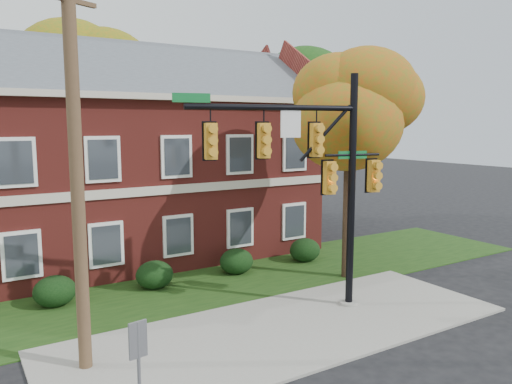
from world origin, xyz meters
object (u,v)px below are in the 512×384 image
tree_far_rear (93,77)px  traffic_signal (314,166)px  hedge_left (55,291)px  sign_post (139,363)px  hedge_far_right (305,250)px  hedge_center (155,275)px  hedge_right (236,261)px  utility_pole (77,175)px  apartment_building (110,149)px  tree_near_right (357,109)px  tree_right_rear (302,88)px

tree_far_rear → traffic_signal: size_ratio=1.50×
hedge_left → sign_post: 8.78m
hedge_far_right → traffic_signal: (-3.47, -4.92, 4.23)m
hedge_left → sign_post: bearing=-90.0°
hedge_center → sign_post: sign_post is taller
hedge_right → utility_pole: bearing=-145.0°
hedge_left → hedge_center: (3.50, 0.00, 0.00)m
hedge_center → traffic_signal: (3.53, -4.92, 4.23)m
apartment_building → tree_far_rear: tree_far_rear is taller
tree_far_rear → utility_pole: (-5.01, -18.11, -3.97)m
apartment_building → tree_near_right: size_ratio=2.19×
apartment_building → hedge_far_right: size_ratio=13.43×
hedge_left → hedge_center: bearing=0.0°
apartment_building → hedge_far_right: bearing=-36.9°
hedge_right → tree_right_rear: bearing=38.0°
hedge_left → hedge_right: 7.00m
utility_pole → tree_near_right: bearing=-13.6°
hedge_far_right → tree_right_rear: (4.31, 6.11, 7.60)m
hedge_left → tree_right_rear: 17.74m
hedge_left → utility_pole: (-0.16, -5.02, 4.35)m
apartment_building → tree_near_right: apartment_building is taller
tree_right_rear → traffic_signal: (-7.78, -11.03, -3.36)m
hedge_right → tree_near_right: tree_near_right is taller
apartment_building → tree_right_rear: 11.77m
tree_far_rear → apartment_building: bearing=-99.7°
hedge_left → tree_near_right: size_ratio=0.16×
apartment_building → hedge_center: size_ratio=13.43×
hedge_center → traffic_signal: size_ratio=0.18×
hedge_left → hedge_far_right: size_ratio=1.00×
hedge_center → sign_post: (-3.50, -8.70, 1.17)m
tree_right_rear → tree_far_rear: bearing=145.0°
tree_far_rear → utility_pole: tree_far_rear is taller
hedge_center → tree_right_rear: tree_right_rear is taller
tree_right_rear → hedge_center: bearing=-151.6°
hedge_far_right → utility_pole: bearing=-154.8°
hedge_left → tree_right_rear: tree_right_rear is taller
hedge_center → tree_far_rear: (1.34, 13.09, 8.32)m
sign_post → hedge_left: bearing=80.0°
hedge_center → tree_near_right: bearing=-21.4°
tree_near_right → utility_pole: bearing=-168.7°
apartment_building → utility_pole: 10.90m
tree_near_right → traffic_signal: size_ratio=1.12×
hedge_far_right → tree_right_rear: 10.66m
hedge_far_right → traffic_signal: 7.36m
hedge_far_right → tree_near_right: (0.22, -2.83, 6.14)m
hedge_center → hedge_far_right: same height
hedge_center → hedge_far_right: (7.00, 0.00, 0.00)m
utility_pole → sign_post: size_ratio=3.84×
tree_right_rear → utility_pole: size_ratio=1.11×
hedge_left → utility_pole: utility_pole is taller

